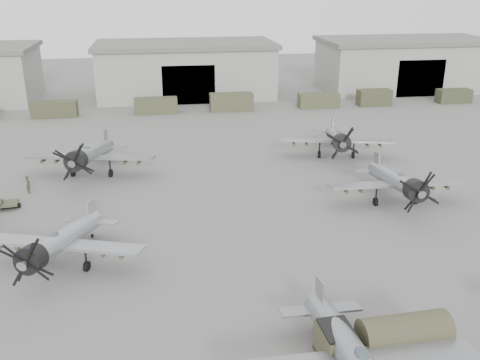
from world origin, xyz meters
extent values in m
plane|color=#595957|center=(0.00, 0.00, 0.00)|extent=(220.00, 220.00, 0.00)
cube|color=#A3A298|center=(0.00, 62.00, 4.00)|extent=(28.00, 14.00, 8.00)
cube|color=#61615C|center=(0.00, 62.00, 8.35)|extent=(29.00, 14.80, 0.70)
cube|color=black|center=(0.00, 55.20, 3.00)|extent=(8.12, 0.40, 6.00)
cube|color=#A3A298|center=(38.00, 62.00, 4.00)|extent=(28.00, 14.00, 8.00)
cube|color=#61615C|center=(38.00, 62.00, 8.35)|extent=(29.00, 14.80, 0.70)
cube|color=black|center=(38.00, 55.20, 3.00)|extent=(8.12, 0.40, 6.00)
cube|color=#3E412A|center=(-19.31, 50.00, 1.12)|extent=(6.24, 2.20, 2.24)
cube|color=#43472E|center=(-5.15, 50.00, 1.13)|extent=(6.15, 2.20, 2.25)
cube|color=#45492F|center=(5.90, 50.00, 1.29)|extent=(6.31, 2.20, 2.57)
cube|color=#46492F|center=(19.24, 50.00, 1.08)|extent=(6.14, 2.20, 2.15)
cube|color=#3D3F29|center=(28.07, 50.00, 1.22)|extent=(5.10, 2.20, 2.45)
cube|color=#393D28|center=(41.23, 50.00, 1.05)|extent=(5.26, 2.20, 2.10)
cylinder|color=gray|center=(3.41, -7.50, 2.14)|extent=(1.48, 10.27, 3.03)
cube|color=gray|center=(3.40, -2.94, 2.29)|extent=(0.12, 1.61, 1.93)
ellipsoid|color=#3F4C54|center=(3.42, -9.04, 3.01)|extent=(0.58, 1.16, 0.54)
cylinder|color=black|center=(3.40, -3.23, 0.15)|extent=(0.12, 0.31, 0.31)
cylinder|color=#A0A4A9|center=(-11.53, 6.88, 1.98)|extent=(4.27, 9.48, 2.81)
cylinder|color=black|center=(-12.85, 2.87, 2.65)|extent=(2.07, 1.89, 1.87)
cube|color=#A0A4A9|center=(-11.70, 6.37, 1.75)|extent=(11.30, 5.41, 0.51)
cube|color=#A0A4A9|center=(-10.21, 10.90, 2.12)|extent=(0.57, 1.46, 1.80)
ellipsoid|color=#3F4C54|center=(-11.98, 5.52, 2.80)|extent=(0.85, 1.19, 0.50)
cylinder|color=black|center=(-13.38, 6.74, 0.31)|extent=(0.46, 0.76, 0.72)
cylinder|color=black|center=(-10.13, 5.67, 0.31)|extent=(0.46, 0.76, 0.72)
cylinder|color=black|center=(-10.29, 10.64, 0.13)|extent=(0.19, 0.31, 0.29)
cylinder|color=#909298|center=(15.18, 13.85, 2.07)|extent=(1.86, 9.99, 2.93)
cylinder|color=black|center=(14.97, 9.45, 2.76)|extent=(1.85, 1.56, 1.95)
cube|color=#909298|center=(15.15, 13.29, 1.83)|extent=(11.79, 2.61, 0.53)
cube|color=#909298|center=(15.38, 18.25, 2.21)|extent=(0.18, 1.56, 1.87)
ellipsoid|color=#3F4C54|center=(15.11, 12.35, 2.91)|extent=(0.61, 1.15, 0.52)
cylinder|color=black|center=(13.36, 13.18, 0.33)|extent=(0.30, 0.76, 0.75)
cylinder|color=black|center=(16.92, 13.02, 0.33)|extent=(0.30, 0.76, 0.75)
cylinder|color=black|center=(15.37, 17.97, 0.14)|extent=(0.13, 0.30, 0.30)
cylinder|color=gray|center=(-11.53, 25.16, 2.20)|extent=(3.55, 10.66, 3.11)
cylinder|color=black|center=(-12.45, 20.56, 2.94)|extent=(2.17, 1.92, 2.07)
cube|color=gray|center=(-11.65, 24.57, 1.94)|extent=(12.65, 4.61, 0.56)
cube|color=gray|center=(-10.61, 29.75, 2.35)|extent=(0.44, 1.65, 1.99)
ellipsoid|color=#3F4C54|center=(-11.84, 23.59, 3.10)|extent=(0.82, 1.29, 0.56)
cylinder|color=black|center=(-13.54, 24.75, 0.35)|extent=(0.43, 0.84, 0.80)
cylinder|color=black|center=(-9.83, 24.00, 0.35)|extent=(0.43, 0.84, 0.80)
cylinder|color=black|center=(-10.66, 29.46, 0.15)|extent=(0.18, 0.34, 0.32)
cylinder|color=gray|center=(14.33, 27.05, 2.14)|extent=(3.63, 10.36, 3.03)
cylinder|color=black|center=(13.36, 22.60, 2.86)|extent=(2.13, 1.89, 2.02)
cube|color=gray|center=(14.21, 26.48, 1.89)|extent=(12.30, 4.69, 0.54)
cube|color=gray|center=(15.31, 31.50, 2.29)|extent=(0.46, 1.60, 1.94)
ellipsoid|color=#3F4C54|center=(14.00, 25.53, 3.01)|extent=(0.82, 1.26, 0.54)
cylinder|color=black|center=(12.37, 26.69, 0.34)|extent=(0.43, 0.82, 0.78)
cylinder|color=black|center=(15.97, 25.90, 0.34)|extent=(0.43, 0.82, 0.78)
cylinder|color=black|center=(15.25, 31.22, 0.15)|extent=(0.18, 0.33, 0.31)
cube|color=#43422B|center=(5.96, -6.20, 0.75)|extent=(7.13, 2.63, 0.25)
cube|color=#43422B|center=(3.25, -6.33, 1.56)|extent=(1.71, 2.38, 1.71)
cylinder|color=#43422B|center=(6.86, -6.16, 1.76)|extent=(4.70, 2.12, 1.91)
cube|color=black|center=(3.25, -6.33, 2.46)|extent=(1.60, 2.07, 0.15)
cylinder|color=black|center=(8.31, -4.94, 0.45)|extent=(0.34, 0.92, 0.90)
imported|color=#3B422B|center=(-16.92, 20.77, 0.86)|extent=(0.50, 0.68, 1.71)
camera|label=1|loc=(-4.77, -27.06, 18.51)|focal=40.00mm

